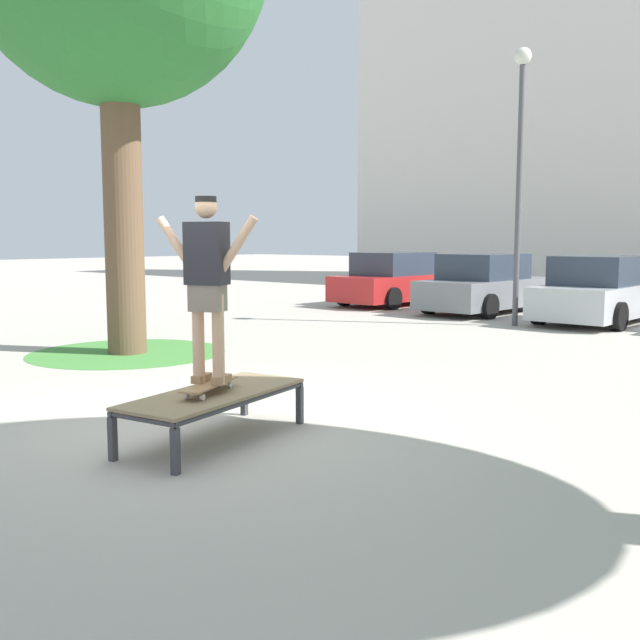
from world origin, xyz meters
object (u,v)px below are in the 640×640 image
Objects in this scene: car_grey at (485,286)px; car_silver at (600,292)px; skater at (207,276)px; skate_box at (214,397)px; skateboard at (209,385)px; car_red at (396,281)px; light_post at (520,146)px.

car_grey is 3.04m from car_silver.
car_grey is (-3.67, 12.32, -0.84)m from skater.
skateboard is (0.01, -0.07, 0.12)m from skate_box.
car_red is 6.31m from light_post.
skate_box is 12.79m from car_grey.
car_silver is 3.81m from light_post.
car_grey and car_silver have the same top height.
light_post is (4.86, -2.52, 3.13)m from car_red.
skate_box is 2.46× the size of skateboard.
skate_box is at bearing 99.89° from skateboard.
skate_box is 0.47× the size of car_silver.
light_post reaches higher than car_red.
light_post reaches higher than skate_box.
skater reaches higher than car_red.
skater is 0.40× the size of car_red.
skater is (-0.00, 0.00, 0.99)m from skateboard.
skate_box is 0.14m from skateboard.
car_grey is 4.23m from light_post.
car_red is 1.00× the size of car_grey.
skater reaches higher than car_grey.
skate_box is 10.81m from light_post.
light_post is at bearing -49.42° from car_grey.
car_red and car_silver have the same top height.
car_grey is at bearing 106.61° from skateboard.
light_post is (-1.17, -1.82, 3.13)m from car_silver.
light_post reaches higher than skater.
light_post is at bearing 100.20° from skate_box.
car_red reaches higher than skate_box.
car_silver is (-0.65, 11.92, 0.28)m from skate_box.
skater is 14.37m from car_red.
car_red is at bearing 117.81° from skater.
car_silver is at bearing 57.30° from light_post.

